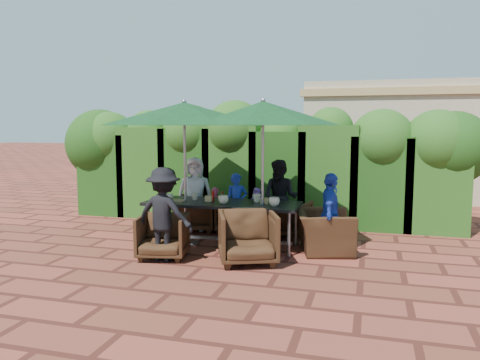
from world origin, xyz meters
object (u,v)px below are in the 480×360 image
(umbrella_left, at_px, (184,114))
(chair_far_mid, at_px, (239,214))
(dining_table, at_px, (222,206))
(chair_far_right, at_px, (289,216))
(chair_far_left, at_px, (197,211))
(chair_near_right, at_px, (248,235))
(umbrella_right, at_px, (263,114))
(chair_end_right, at_px, (324,225))
(chair_near_left, at_px, (163,234))

(umbrella_left, distance_m, chair_far_mid, 2.23)
(dining_table, height_order, chair_far_right, dining_table)
(chair_far_left, bearing_deg, umbrella_left, 89.95)
(dining_table, height_order, chair_near_right, chair_near_right)
(dining_table, distance_m, umbrella_left, 1.67)
(umbrella_right, bearing_deg, chair_far_left, 146.36)
(chair_far_right, height_order, chair_end_right, chair_end_right)
(dining_table, bearing_deg, chair_far_left, 130.83)
(umbrella_right, bearing_deg, dining_table, 175.23)
(chair_far_right, bearing_deg, chair_end_right, 140.66)
(chair_far_right, bearing_deg, chair_near_left, 61.69)
(chair_end_right, bearing_deg, chair_near_left, 99.72)
(umbrella_right, relative_size, chair_far_mid, 3.35)
(dining_table, distance_m, chair_end_right, 1.71)
(chair_far_mid, height_order, chair_near_right, chair_near_right)
(umbrella_right, height_order, chair_far_mid, umbrella_right)
(chair_far_left, relative_size, chair_far_mid, 1.04)
(chair_near_left, relative_size, chair_end_right, 0.74)
(chair_far_mid, relative_size, chair_near_left, 0.99)
(umbrella_left, bearing_deg, chair_end_right, 3.76)
(chair_far_mid, bearing_deg, chair_far_left, 8.19)
(chair_far_mid, distance_m, chair_near_right, 1.97)
(chair_far_left, bearing_deg, chair_near_right, 118.93)
(chair_far_right, height_order, chair_near_right, chair_near_right)
(dining_table, xyz_separation_m, chair_far_mid, (0.00, 1.02, -0.31))
(umbrella_left, bearing_deg, dining_table, 4.33)
(chair_far_left, height_order, chair_far_right, chair_far_left)
(chair_far_mid, xyz_separation_m, chair_near_right, (0.66, -1.86, 0.06))
(dining_table, distance_m, umbrella_right, 1.69)
(chair_far_left, bearing_deg, chair_far_right, 170.30)
(umbrella_right, height_order, chair_near_left, umbrella_right)
(chair_near_left, bearing_deg, chair_far_left, 83.32)
(dining_table, distance_m, chair_near_right, 1.10)
(umbrella_left, xyz_separation_m, chair_far_mid, (0.65, 1.07, -1.85))
(umbrella_left, bearing_deg, umbrella_right, -0.43)
(chair_end_right, bearing_deg, chair_far_left, 56.93)
(chair_far_mid, bearing_deg, chair_far_right, -176.28)
(chair_far_right, relative_size, chair_near_right, 0.86)
(dining_table, height_order, chair_end_right, chair_end_right)
(chair_near_left, relative_size, chair_near_right, 0.87)
(umbrella_left, height_order, chair_far_left, umbrella_left)
(dining_table, distance_m, chair_near_left, 1.18)
(chair_near_left, bearing_deg, dining_table, 42.86)
(umbrella_left, distance_m, chair_far_left, 2.10)
(dining_table, relative_size, chair_far_left, 3.40)
(dining_table, height_order, umbrella_left, umbrella_left)
(chair_far_right, distance_m, chair_end_right, 1.16)
(chair_far_right, bearing_deg, dining_table, 57.76)
(chair_far_right, relative_size, chair_near_left, 0.99)
(umbrella_left, bearing_deg, chair_far_right, 33.24)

